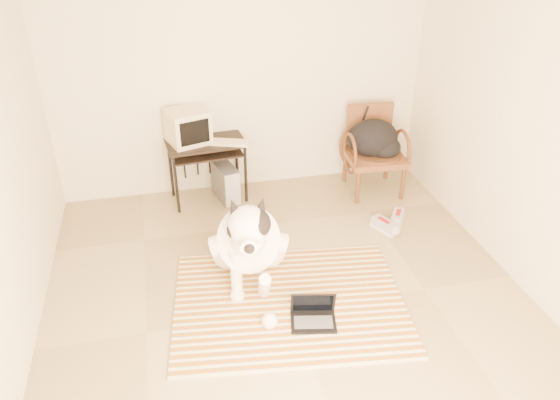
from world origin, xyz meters
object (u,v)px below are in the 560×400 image
object	(u,v)px
rattan_chair	(374,150)
backpack	(375,140)
dog	(249,242)
computer_desk	(206,151)
crt_monitor	(188,126)
pc_tower	(226,182)
laptop	(313,314)

from	to	relation	value
rattan_chair	backpack	world-z (taller)	rattan_chair
dog	computer_desk	xyz separation A→B (m)	(-0.18, 1.51, 0.18)
crt_monitor	backpack	distance (m)	2.01
dog	crt_monitor	distance (m)	1.66
crt_monitor	pc_tower	bearing A→B (deg)	-13.15
computer_desk	pc_tower	xyz separation A→B (m)	(0.18, -0.03, -0.38)
rattan_chair	backpack	xyz separation A→B (m)	(-0.02, -0.05, 0.15)
computer_desk	dog	bearing A→B (deg)	-83.29
dog	computer_desk	bearing A→B (deg)	96.71
computer_desk	backpack	world-z (taller)	backpack
dog	pc_tower	distance (m)	1.49
computer_desk	rattan_chair	xyz separation A→B (m)	(1.83, -0.15, -0.11)
dog	computer_desk	size ratio (longest dim) A/B	1.67
dog	pc_tower	xyz separation A→B (m)	(0.00, 1.48, -0.21)
computer_desk	crt_monitor	distance (m)	0.32
laptop	crt_monitor	size ratio (longest dim) A/B	0.82
computer_desk	crt_monitor	size ratio (longest dim) A/B	1.75
computer_desk	pc_tower	world-z (taller)	computer_desk
backpack	pc_tower	bearing A→B (deg)	174.10
pc_tower	rattan_chair	xyz separation A→B (m)	(1.65, -0.12, 0.27)
rattan_chair	computer_desk	bearing A→B (deg)	175.26
crt_monitor	backpack	size ratio (longest dim) A/B	0.87
computer_desk	rattan_chair	bearing A→B (deg)	-4.74
dog	backpack	size ratio (longest dim) A/B	2.53
dog	computer_desk	distance (m)	1.53
pc_tower	backpack	world-z (taller)	backpack
pc_tower	backpack	distance (m)	1.69
computer_desk	rattan_chair	world-z (taller)	rattan_chair
crt_monitor	rattan_chair	distance (m)	2.05
crt_monitor	pc_tower	xyz separation A→B (m)	(0.35, -0.08, -0.66)
laptop	crt_monitor	world-z (taller)	crt_monitor
dog	rattan_chair	distance (m)	2.14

